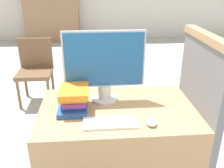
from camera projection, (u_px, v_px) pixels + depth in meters
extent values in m
cube|color=tan|center=(117.00, 151.00, 1.92)|extent=(1.10, 0.72, 0.75)
cube|color=slate|center=(195.00, 123.00, 1.85)|extent=(0.05, 0.66, 1.22)
cube|color=tan|center=(208.00, 38.00, 1.59)|extent=(0.07, 0.66, 0.05)
cylinder|color=silver|center=(105.00, 99.00, 1.89)|extent=(0.20, 0.20, 0.02)
cylinder|color=silver|center=(105.00, 91.00, 1.87)|extent=(0.10, 0.10, 0.11)
cube|color=silver|center=(104.00, 59.00, 1.77)|extent=(0.59, 0.01, 0.41)
cube|color=#1E5693|center=(104.00, 60.00, 1.77)|extent=(0.56, 0.02, 0.39)
cube|color=white|center=(110.00, 123.00, 1.58)|extent=(0.34, 0.14, 0.02)
ellipsoid|color=white|center=(151.00, 122.00, 1.57)|extent=(0.07, 0.10, 0.04)
cube|color=#285199|center=(73.00, 107.00, 1.76)|extent=(0.20, 0.28, 0.04)
cube|color=#285199|center=(73.00, 102.00, 1.75)|extent=(0.15, 0.20, 0.03)
cube|color=#7A3384|center=(75.00, 99.00, 1.74)|extent=(0.16, 0.24, 0.03)
cube|color=gold|center=(73.00, 95.00, 1.73)|extent=(0.18, 0.22, 0.03)
cube|color=orange|center=(74.00, 91.00, 1.70)|extent=(0.19, 0.24, 0.04)
cylinder|color=brown|center=(19.00, 95.00, 3.21)|extent=(0.04, 0.04, 0.40)
cylinder|color=brown|center=(49.00, 94.00, 3.24)|extent=(0.04, 0.04, 0.40)
cylinder|color=brown|center=(26.00, 84.00, 3.56)|extent=(0.04, 0.04, 0.40)
cylinder|color=brown|center=(53.00, 83.00, 3.58)|extent=(0.04, 0.04, 0.40)
cube|color=brown|center=(35.00, 73.00, 3.31)|extent=(0.44, 0.44, 0.05)
cube|color=brown|center=(36.00, 53.00, 3.40)|extent=(0.44, 0.04, 0.40)
cube|color=#9E7A56|center=(51.00, 6.00, 6.37)|extent=(1.38, 0.32, 1.82)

